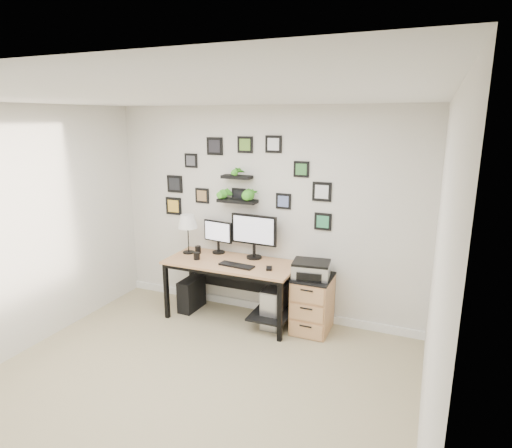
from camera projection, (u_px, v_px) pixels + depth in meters
The scene contains 14 objects.
room at pixel (262, 307), 5.59m from camera, with size 4.00×4.00×4.00m.
desk at pixel (235, 271), 5.26m from camera, with size 1.60×0.70×0.75m.
monitor_left at pixel (218, 234), 5.48m from camera, with size 0.42×0.19×0.43m.
monitor_right at pixel (254, 233), 5.25m from camera, with size 0.60×0.20×0.55m.
keyboard at pixel (237, 265), 5.04m from camera, with size 0.43×0.14×0.02m, color black.
mouse at pixel (269, 268), 4.93m from camera, with size 0.07×0.10×0.03m, color black.
table_lamp at pixel (188, 222), 5.45m from camera, with size 0.25×0.25×0.51m.
mug at pixel (197, 256), 5.27m from camera, with size 0.08×0.08×0.09m, color black.
pen_cup at pixel (198, 250), 5.51m from camera, with size 0.08×0.08×0.10m, color black.
pc_tower_black at pixel (192, 294), 5.60m from camera, with size 0.18×0.42×0.42m, color black.
pc_tower_grey at pixel (275, 305), 5.19m from camera, with size 0.22×0.49×0.48m.
file_cabinet at pixel (312, 304), 5.01m from camera, with size 0.43×0.53×0.67m.
printer at pixel (311, 269), 4.89m from camera, with size 0.45×0.38×0.19m.
wall_decor at pixel (239, 184), 5.27m from camera, with size 2.28×0.18×1.08m.
Camera 1 is at (1.93, -2.80, 2.46)m, focal length 30.00 mm.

